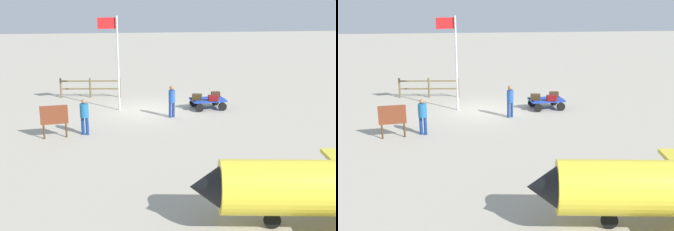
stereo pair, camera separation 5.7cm
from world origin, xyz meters
The scene contains 10 objects.
ground_plane centered at (0.00, 0.00, 0.00)m, with size 120.00×120.00×0.00m, color #ACA392.
luggage_cart centered at (-3.46, 0.11, 0.42)m, with size 1.92×1.45×0.55m.
suitcase_grey centered at (-4.02, -0.33, 0.69)m, with size 0.48×0.32×0.28m.
suitcase_tan centered at (-3.65, 0.58, 0.70)m, with size 0.52×0.32×0.30m.
suitcase_dark centered at (-2.84, 0.27, 0.71)m, with size 0.59×0.47×0.33m.
worker_lead centered at (-1.26, 1.60, 0.96)m, with size 0.44×0.44×1.65m.
worker_trailing centered at (2.94, 3.91, 0.95)m, with size 0.46×0.46×1.61m.
flagpole centered at (1.46, -0.27, 3.02)m, with size 1.04×0.25×5.00m.
signboard centered at (4.19, 4.23, 0.94)m, with size 1.16×0.20×1.44m.
wooden_fence centered at (2.99, -3.62, 0.68)m, with size 3.67×0.54×1.20m.
Camera 1 is at (1.78, 21.72, 5.63)m, focal length 44.46 mm.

